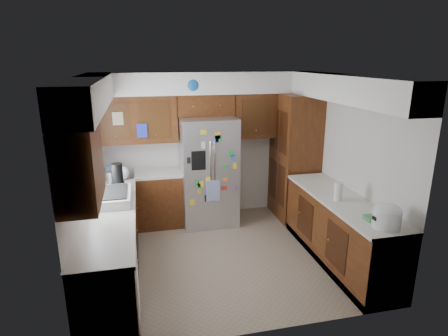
{
  "coord_description": "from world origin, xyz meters",
  "views": [
    {
      "loc": [
        -1.07,
        -4.65,
        2.7
      ],
      "look_at": [
        0.07,
        0.35,
        1.2
      ],
      "focal_mm": 30.0,
      "sensor_mm": 36.0,
      "label": 1
    }
  ],
  "objects": [
    {
      "name": "floor",
      "position": [
        0.0,
        0.0,
        0.0
      ],
      "size": [
        3.6,
        3.6,
        0.0
      ],
      "primitive_type": "plane",
      "color": "gray",
      "rests_on": "ground"
    },
    {
      "name": "room_shell",
      "position": [
        -0.11,
        0.36,
        1.82
      ],
      "size": [
        3.64,
        3.24,
        2.52
      ],
      "color": "silver",
      "rests_on": "ground"
    },
    {
      "name": "left_counter_run",
      "position": [
        -1.36,
        0.03,
        0.43
      ],
      "size": [
        1.36,
        3.2,
        0.92
      ],
      "color": "#431F0C",
      "rests_on": "ground"
    },
    {
      "name": "right_counter_run",
      "position": [
        1.5,
        -0.47,
        0.42
      ],
      "size": [
        0.63,
        2.25,
        0.92
      ],
      "color": "#431F0C",
      "rests_on": "ground"
    },
    {
      "name": "pantry",
      "position": [
        1.5,
        1.15,
        1.07
      ],
      "size": [
        0.6,
        0.9,
        2.15
      ],
      "primitive_type": "cube",
      "color": "#431F0C",
      "rests_on": "ground"
    },
    {
      "name": "fridge",
      "position": [
        -0.0,
        1.2,
        0.9
      ],
      "size": [
        0.9,
        0.79,
        1.8
      ],
      "color": "#A7A7AC",
      "rests_on": "ground"
    },
    {
      "name": "bridge_cabinet",
      "position": [
        0.0,
        1.43,
        1.98
      ],
      "size": [
        0.96,
        0.34,
        0.35
      ],
      "primitive_type": "cube",
      "color": "#431F0C",
      "rests_on": "fridge"
    },
    {
      "name": "fridge_top_items",
      "position": [
        -0.12,
        1.35,
        2.29
      ],
      "size": [
        0.58,
        0.31,
        0.31
      ],
      "color": "blue",
      "rests_on": "bridge_cabinet"
    },
    {
      "name": "sink_assembly",
      "position": [
        -1.5,
        0.1,
        0.99
      ],
      "size": [
        0.52,
        0.7,
        0.37
      ],
      "color": "white",
      "rests_on": "left_counter_run"
    },
    {
      "name": "left_counter_clutter",
      "position": [
        -1.43,
        0.82,
        1.05
      ],
      "size": [
        0.33,
        0.85,
        0.38
      ],
      "color": "black",
      "rests_on": "left_counter_run"
    },
    {
      "name": "rice_cooker",
      "position": [
        1.5,
        -1.38,
        1.06
      ],
      "size": [
        0.31,
        0.3,
        0.27
      ],
      "color": "white",
      "rests_on": "right_counter_run"
    },
    {
      "name": "paper_towel",
      "position": [
        1.4,
        -0.53,
        1.04
      ],
      "size": [
        0.11,
        0.11,
        0.25
      ],
      "primitive_type": "cylinder",
      "color": "white",
      "rests_on": "right_counter_run"
    }
  ]
}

